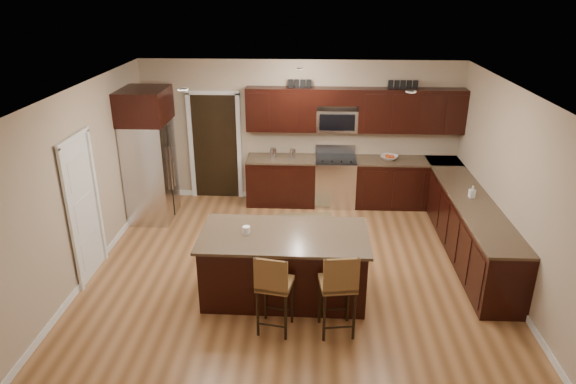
# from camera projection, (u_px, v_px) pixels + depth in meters

# --- Properties ---
(floor) EXTENTS (6.00, 6.00, 0.00)m
(floor) POSITION_uv_depth(u_px,v_px,m) (295.00, 267.00, 7.75)
(floor) COLOR #9A683D
(floor) RESTS_ON ground
(ceiling) EXTENTS (6.00, 6.00, 0.00)m
(ceiling) POSITION_uv_depth(u_px,v_px,m) (296.00, 89.00, 6.73)
(ceiling) COLOR silver
(ceiling) RESTS_ON wall_back
(wall_back) EXTENTS (6.00, 0.00, 6.00)m
(wall_back) POSITION_uv_depth(u_px,v_px,m) (300.00, 132.00, 9.78)
(wall_back) COLOR tan
(wall_back) RESTS_ON floor
(wall_left) EXTENTS (0.00, 5.50, 5.50)m
(wall_left) POSITION_uv_depth(u_px,v_px,m) (87.00, 181.00, 7.37)
(wall_left) COLOR tan
(wall_left) RESTS_ON floor
(wall_right) EXTENTS (0.00, 5.50, 5.50)m
(wall_right) POSITION_uv_depth(u_px,v_px,m) (511.00, 188.00, 7.11)
(wall_right) COLOR tan
(wall_right) RESTS_ON floor
(base_cabinets) EXTENTS (4.02, 3.96, 0.92)m
(base_cabinets) POSITION_uv_depth(u_px,v_px,m) (408.00, 204.00, 8.83)
(base_cabinets) COLOR black
(base_cabinets) RESTS_ON floor
(upper_cabinets) EXTENTS (4.00, 0.33, 0.80)m
(upper_cabinets) POSITION_uv_depth(u_px,v_px,m) (357.00, 109.00, 9.39)
(upper_cabinets) COLOR black
(upper_cabinets) RESTS_ON wall_back
(range) EXTENTS (0.76, 0.64, 1.11)m
(range) POSITION_uv_depth(u_px,v_px,m) (335.00, 181.00, 9.81)
(range) COLOR silver
(range) RESTS_ON floor
(microwave) EXTENTS (0.76, 0.31, 0.40)m
(microwave) POSITION_uv_depth(u_px,v_px,m) (337.00, 120.00, 9.51)
(microwave) COLOR silver
(microwave) RESTS_ON upper_cabinets
(doorway) EXTENTS (0.85, 0.03, 2.06)m
(doorway) POSITION_uv_depth(u_px,v_px,m) (215.00, 147.00, 9.96)
(doorway) COLOR black
(doorway) RESTS_ON floor
(pantry_door) EXTENTS (0.03, 0.80, 2.04)m
(pantry_door) POSITION_uv_depth(u_px,v_px,m) (83.00, 210.00, 7.22)
(pantry_door) COLOR white
(pantry_door) RESTS_ON floor
(letter_decor) EXTENTS (2.20, 0.03, 0.15)m
(letter_decor) POSITION_uv_depth(u_px,v_px,m) (350.00, 84.00, 9.23)
(letter_decor) COLOR black
(letter_decor) RESTS_ON upper_cabinets
(island) EXTENTS (2.25, 1.19, 0.92)m
(island) POSITION_uv_depth(u_px,v_px,m) (284.00, 267.00, 6.95)
(island) COLOR black
(island) RESTS_ON floor
(stool_mid) EXTENTS (0.47, 0.47, 1.08)m
(stool_mid) POSITION_uv_depth(u_px,v_px,m) (274.00, 285.00, 6.08)
(stool_mid) COLOR brown
(stool_mid) RESTS_ON floor
(stool_right) EXTENTS (0.47, 0.47, 1.12)m
(stool_right) POSITION_uv_depth(u_px,v_px,m) (339.00, 285.00, 6.03)
(stool_right) COLOR brown
(stool_right) RESTS_ON floor
(refrigerator) EXTENTS (0.79, 0.95, 2.35)m
(refrigerator) POSITION_uv_depth(u_px,v_px,m) (149.00, 154.00, 8.97)
(refrigerator) COLOR silver
(refrigerator) RESTS_ON floor
(floor_mat) EXTENTS (1.05, 0.75, 0.01)m
(floor_mat) POSITION_uv_depth(u_px,v_px,m) (306.00, 221.00, 9.26)
(floor_mat) COLOR olive
(floor_mat) RESTS_ON floor
(fruit_bowl) EXTENTS (0.42, 0.42, 0.08)m
(fruit_bowl) POSITION_uv_depth(u_px,v_px,m) (389.00, 158.00, 9.58)
(fruit_bowl) COLOR silver
(fruit_bowl) RESTS_ON base_cabinets
(soap_bottle) EXTENTS (0.09, 0.10, 0.19)m
(soap_bottle) POSITION_uv_depth(u_px,v_px,m) (472.00, 192.00, 7.87)
(soap_bottle) COLOR #B2B2B2
(soap_bottle) RESTS_ON base_cabinets
(canister_tall) EXTENTS (0.12, 0.12, 0.19)m
(canister_tall) POSITION_uv_depth(u_px,v_px,m) (273.00, 153.00, 9.65)
(canister_tall) COLOR silver
(canister_tall) RESTS_ON base_cabinets
(canister_short) EXTENTS (0.11, 0.11, 0.18)m
(canister_short) POSITION_uv_depth(u_px,v_px,m) (293.00, 154.00, 9.64)
(canister_short) COLOR silver
(canister_short) RESTS_ON base_cabinets
(island_jar) EXTENTS (0.10, 0.10, 0.10)m
(island_jar) POSITION_uv_depth(u_px,v_px,m) (246.00, 230.00, 6.76)
(island_jar) COLOR white
(island_jar) RESTS_ON island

